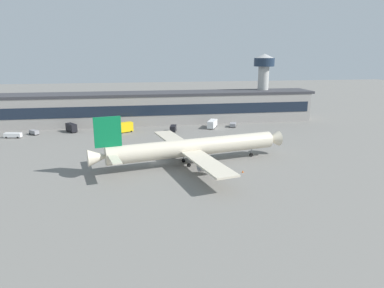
{
  "coord_description": "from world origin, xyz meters",
  "views": [
    {
      "loc": [
        -5.26,
        -100.45,
        31.79
      ],
      "look_at": [
        11.65,
        0.49,
        5.0
      ],
      "focal_mm": 32.47,
      "sensor_mm": 36.0,
      "label": 1
    }
  ],
  "objects_px": {
    "follow_me_car": "(34,132)",
    "stair_truck": "(71,127)",
    "catering_truck": "(124,127)",
    "airliner": "(191,147)",
    "fuel_truck": "(212,123)",
    "belt_loader": "(13,135)",
    "control_tower": "(263,79)",
    "traffic_cone_0": "(219,175)",
    "traffic_cone_1": "(243,171)",
    "crew_van": "(173,128)",
    "pushback_tractor": "(233,125)"
  },
  "relations": [
    {
      "from": "airliner",
      "to": "fuel_truck",
      "type": "bearing_deg",
      "value": 70.47
    },
    {
      "from": "belt_loader",
      "to": "catering_truck",
      "type": "distance_m",
      "value": 42.46
    },
    {
      "from": "fuel_truck",
      "to": "catering_truck",
      "type": "bearing_deg",
      "value": -175.04
    },
    {
      "from": "control_tower",
      "to": "catering_truck",
      "type": "bearing_deg",
      "value": -161.88
    },
    {
      "from": "belt_loader",
      "to": "follow_me_car",
      "type": "bearing_deg",
      "value": 35.43
    },
    {
      "from": "follow_me_car",
      "to": "stair_truck",
      "type": "bearing_deg",
      "value": 9.58
    },
    {
      "from": "pushback_tractor",
      "to": "follow_me_car",
      "type": "bearing_deg",
      "value": -179.07
    },
    {
      "from": "stair_truck",
      "to": "catering_truck",
      "type": "bearing_deg",
      "value": -11.37
    },
    {
      "from": "pushback_tractor",
      "to": "traffic_cone_0",
      "type": "bearing_deg",
      "value": -109.23
    },
    {
      "from": "crew_van",
      "to": "stair_truck",
      "type": "distance_m",
      "value": 42.24
    },
    {
      "from": "crew_van",
      "to": "airliner",
      "type": "bearing_deg",
      "value": -89.63
    },
    {
      "from": "airliner",
      "to": "control_tower",
      "type": "xyz_separation_m",
      "value": [
        47.38,
        68.52,
        14.68
      ]
    },
    {
      "from": "belt_loader",
      "to": "catering_truck",
      "type": "bearing_deg",
      "value": 3.47
    },
    {
      "from": "catering_truck",
      "to": "fuel_truck",
      "type": "xyz_separation_m",
      "value": [
        37.98,
        3.29,
        -0.41
      ]
    },
    {
      "from": "airliner",
      "to": "traffic_cone_1",
      "type": "relative_size",
      "value": 95.0
    },
    {
      "from": "airliner",
      "to": "belt_loader",
      "type": "height_order",
      "value": "airliner"
    },
    {
      "from": "stair_truck",
      "to": "airliner",
      "type": "bearing_deg",
      "value": -50.29
    },
    {
      "from": "follow_me_car",
      "to": "pushback_tractor",
      "type": "relative_size",
      "value": 0.83
    },
    {
      "from": "airliner",
      "to": "traffic_cone_0",
      "type": "distance_m",
      "value": 13.64
    },
    {
      "from": "crew_van",
      "to": "traffic_cone_0",
      "type": "height_order",
      "value": "crew_van"
    },
    {
      "from": "traffic_cone_0",
      "to": "follow_me_car",
      "type": "bearing_deg",
      "value": 136.08
    },
    {
      "from": "catering_truck",
      "to": "traffic_cone_1",
      "type": "height_order",
      "value": "catering_truck"
    },
    {
      "from": "traffic_cone_1",
      "to": "follow_me_car",
      "type": "bearing_deg",
      "value": 139.9
    },
    {
      "from": "traffic_cone_0",
      "to": "belt_loader",
      "type": "bearing_deg",
      "value": 141.09
    },
    {
      "from": "airliner",
      "to": "follow_me_car",
      "type": "distance_m",
      "value": 74.35
    },
    {
      "from": "belt_loader",
      "to": "catering_truck",
      "type": "relative_size",
      "value": 0.87
    },
    {
      "from": "airliner",
      "to": "catering_truck",
      "type": "bearing_deg",
      "value": 113.73
    },
    {
      "from": "airliner",
      "to": "follow_me_car",
      "type": "xyz_separation_m",
      "value": [
        -56.38,
        48.31,
        -3.97
      ]
    },
    {
      "from": "control_tower",
      "to": "fuel_truck",
      "type": "relative_size",
      "value": 3.6
    },
    {
      "from": "catering_truck",
      "to": "traffic_cone_0",
      "type": "bearing_deg",
      "value": -65.73
    },
    {
      "from": "traffic_cone_0",
      "to": "catering_truck",
      "type": "bearing_deg",
      "value": 114.27
    },
    {
      "from": "pushback_tractor",
      "to": "belt_loader",
      "type": "bearing_deg",
      "value": -176.25
    },
    {
      "from": "follow_me_car",
      "to": "catering_truck",
      "type": "height_order",
      "value": "catering_truck"
    },
    {
      "from": "follow_me_car",
      "to": "catering_truck",
      "type": "bearing_deg",
      "value": -3.12
    },
    {
      "from": "crew_van",
      "to": "fuel_truck",
      "type": "relative_size",
      "value": 0.63
    },
    {
      "from": "crew_van",
      "to": "catering_truck",
      "type": "bearing_deg",
      "value": 175.72
    },
    {
      "from": "catering_truck",
      "to": "traffic_cone_1",
      "type": "xyz_separation_m",
      "value": [
        33.12,
        -56.24,
        -1.98
      ]
    },
    {
      "from": "follow_me_car",
      "to": "traffic_cone_0",
      "type": "height_order",
      "value": "follow_me_car"
    },
    {
      "from": "traffic_cone_0",
      "to": "airliner",
      "type": "bearing_deg",
      "value": 116.38
    },
    {
      "from": "crew_van",
      "to": "belt_loader",
      "type": "height_order",
      "value": "crew_van"
    },
    {
      "from": "belt_loader",
      "to": "traffic_cone_0",
      "type": "xyz_separation_m",
      "value": [
        68.43,
        -55.24,
        -0.82
      ]
    },
    {
      "from": "stair_truck",
      "to": "traffic_cone_0",
      "type": "distance_m",
      "value": 78.45
    },
    {
      "from": "airliner",
      "to": "catering_truck",
      "type": "distance_m",
      "value": 50.7
    },
    {
      "from": "crew_van",
      "to": "fuel_truck",
      "type": "height_order",
      "value": "fuel_truck"
    },
    {
      "from": "control_tower",
      "to": "crew_van",
      "type": "distance_m",
      "value": 56.28
    },
    {
      "from": "fuel_truck",
      "to": "crew_van",
      "type": "bearing_deg",
      "value": -165.0
    },
    {
      "from": "follow_me_car",
      "to": "stair_truck",
      "type": "xyz_separation_m",
      "value": [
        14.26,
        2.41,
        0.89
      ]
    },
    {
      "from": "fuel_truck",
      "to": "traffic_cone_1",
      "type": "xyz_separation_m",
      "value": [
        -4.86,
        -59.53,
        -1.57
      ]
    },
    {
      "from": "follow_me_car",
      "to": "fuel_truck",
      "type": "xyz_separation_m",
      "value": [
        73.98,
        1.33,
        0.79
      ]
    },
    {
      "from": "fuel_truck",
      "to": "control_tower",
      "type": "bearing_deg",
      "value": 32.37
    }
  ]
}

